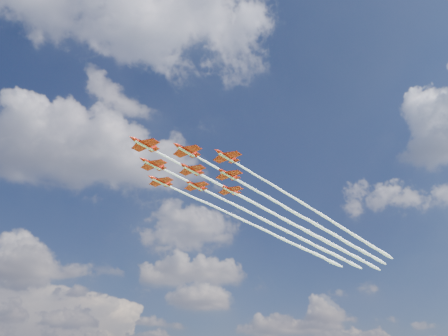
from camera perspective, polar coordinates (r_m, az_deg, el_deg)
The scene contains 9 objects.
jet_lead at distance 183.76m, azimuth 6.47°, elevation -5.89°, with size 118.52×96.92×2.73m.
jet_row2_port at distance 188.99m, azimuth 10.11°, elevation -6.25°, with size 118.52×96.92×2.73m.
jet_row2_starb at distance 195.85m, azimuth 6.29°, elevation -7.26°, with size 118.52×96.92×2.73m.
jet_row3_port at distance 194.95m, azimuth 13.54°, elevation -6.56°, with size 118.52×96.92×2.73m.
jet_row3_centre at distance 201.06m, azimuth 9.72°, elevation -7.56°, with size 118.52×96.92×2.73m.
jet_row3_starb at distance 208.05m, azimuth 6.14°, elevation -8.47°, with size 118.52×96.92×2.73m.
jet_row4_port at distance 206.94m, azimuth 12.98°, elevation -7.82°, with size 118.52×96.92×2.73m.
jet_row4_starb at distance 213.22m, azimuth 9.39°, elevation -8.73°, with size 118.52×96.92×2.73m.
jet_tail at distance 219.03m, azimuth 12.48°, elevation -8.95°, with size 118.52×96.92×2.73m.
Camera 1 is at (-14.27, -125.46, 11.98)m, focal length 35.00 mm.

